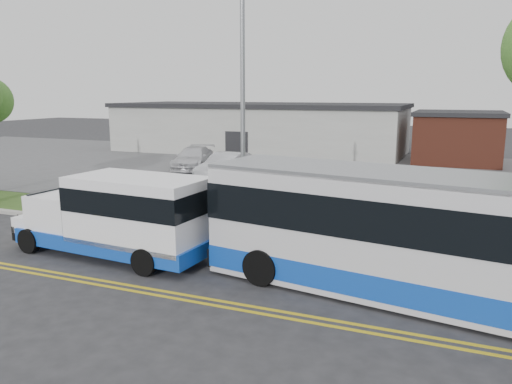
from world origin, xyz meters
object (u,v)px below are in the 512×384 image
at_px(streetlight_near, 242,93).
at_px(parked_car_a, 226,167).
at_px(transit_bus, 428,238).
at_px(shuttle_bus, 122,214).
at_px(parked_car_b, 193,158).

xyz_separation_m(streetlight_near, parked_car_a, (-5.07, 9.15, -4.31)).
distance_m(transit_bus, parked_car_a, 18.33).
xyz_separation_m(streetlight_near, shuttle_bus, (-2.21, -4.57, -3.79)).
xyz_separation_m(shuttle_bus, parked_car_b, (-6.97, 17.07, -0.59)).
bearing_deg(parked_car_b, transit_bus, -59.34).
relative_size(parked_car_a, parked_car_b, 0.98).
bearing_deg(parked_car_b, streetlight_near, -66.78).
bearing_deg(streetlight_near, transit_bus, -32.48).
bearing_deg(transit_bus, parked_car_b, 142.60).
relative_size(transit_bus, parked_car_b, 2.36).
bearing_deg(streetlight_near, shuttle_bus, -115.79).
distance_m(shuttle_bus, transit_bus, 9.32).
distance_m(streetlight_near, parked_car_a, 11.31).
height_order(streetlight_near, shuttle_bus, streetlight_near).
bearing_deg(transit_bus, streetlight_near, 156.39).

